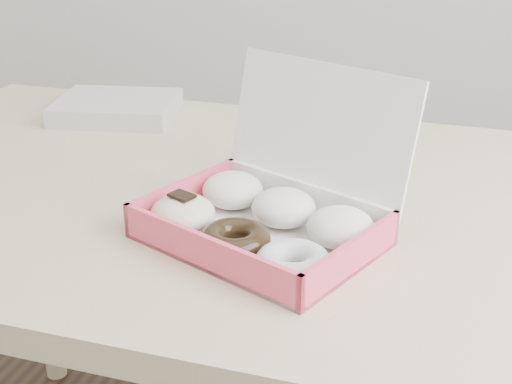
% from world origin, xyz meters
% --- Properties ---
extents(table, '(1.20, 0.80, 0.75)m').
position_xyz_m(table, '(0.00, 0.00, 0.67)').
color(table, tan).
rests_on(table, ground).
extents(donut_box, '(0.35, 0.34, 0.20)m').
position_xyz_m(donut_box, '(0.15, -0.13, 0.78)').
color(donut_box, white).
rests_on(donut_box, table).
extents(newspapers, '(0.25, 0.22, 0.04)m').
position_xyz_m(newspapers, '(-0.26, 0.26, 0.77)').
color(newspapers, beige).
rests_on(newspapers, table).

